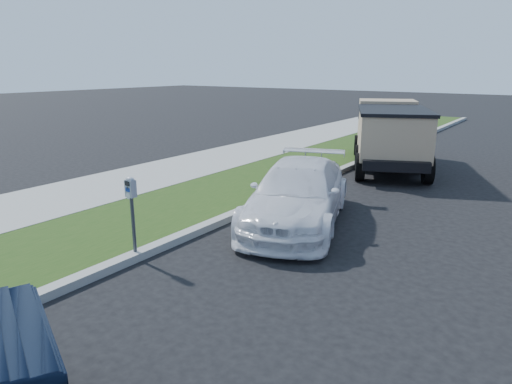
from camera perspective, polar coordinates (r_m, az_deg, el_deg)
The scene contains 5 objects.
ground at distance 7.89m, azimuth 4.22°, elevation -10.17°, with size 120.00×120.00×0.00m, color black.
streetside at distance 12.71m, azimuth -12.89°, elevation -0.22°, with size 6.12×50.00×0.15m.
parking_meter at distance 8.34m, azimuth -15.32°, elevation -0.76°, with size 0.20×0.14×1.42m.
white_wagon at distance 10.23m, azimuth 5.39°, elevation -0.11°, with size 1.91×4.70×1.36m, color white.
dump_truck at distance 16.54m, azimuth 16.34°, elevation 7.25°, with size 4.13×5.96×2.20m.
Camera 1 is at (3.61, -6.14, 3.39)m, focal length 32.00 mm.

